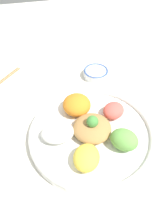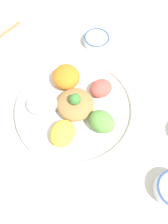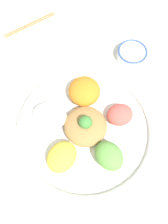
{
  "view_description": "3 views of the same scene",
  "coord_description": "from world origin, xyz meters",
  "px_view_note": "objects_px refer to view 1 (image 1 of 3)",
  "views": [
    {
      "loc": [
        0.12,
        0.41,
        0.6
      ],
      "look_at": [
        0.02,
        -0.05,
        0.09
      ],
      "focal_mm": 35.0,
      "sensor_mm": 36.0,
      "label": 1
    },
    {
      "loc": [
        -0.01,
        0.33,
        0.69
      ],
      "look_at": [
        -0.03,
        0.01,
        0.04
      ],
      "focal_mm": 35.0,
      "sensor_mm": 36.0,
      "label": 2
    },
    {
      "loc": [
        -0.04,
        0.18,
        0.65
      ],
      "look_at": [
        0.01,
        -0.04,
        0.08
      ],
      "focal_mm": 35.0,
      "sensor_mm": 36.0,
      "label": 3
    }
  ],
  "objects_px": {
    "rice_bowl_blue": "(96,73)",
    "chopsticks_pair_near": "(1,81)",
    "salad_platter": "(91,131)",
    "serving_spoon_extra": "(156,96)"
  },
  "relations": [
    {
      "from": "chopsticks_pair_near",
      "to": "salad_platter",
      "type": "bearing_deg",
      "value": -96.68
    },
    {
      "from": "salad_platter",
      "to": "rice_bowl_blue",
      "type": "bearing_deg",
      "value": -107.66
    },
    {
      "from": "salad_platter",
      "to": "serving_spoon_extra",
      "type": "relative_size",
      "value": 3.01
    },
    {
      "from": "rice_bowl_blue",
      "to": "serving_spoon_extra",
      "type": "xyz_separation_m",
      "value": [
        -0.2,
        0.18,
        -0.02
      ]
    },
    {
      "from": "salad_platter",
      "to": "serving_spoon_extra",
      "type": "distance_m",
      "value": 0.33
    },
    {
      "from": "rice_bowl_blue",
      "to": "serving_spoon_extra",
      "type": "relative_size",
      "value": 0.75
    },
    {
      "from": "chopsticks_pair_near",
      "to": "serving_spoon_extra",
      "type": "bearing_deg",
      "value": -67.84
    },
    {
      "from": "rice_bowl_blue",
      "to": "chopsticks_pair_near",
      "type": "height_order",
      "value": "rice_bowl_blue"
    },
    {
      "from": "salad_platter",
      "to": "chopsticks_pair_near",
      "type": "bearing_deg",
      "value": -49.81
    },
    {
      "from": "serving_spoon_extra",
      "to": "salad_platter",
      "type": "bearing_deg",
      "value": -161.29
    }
  ]
}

